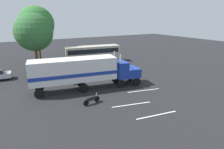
{
  "coord_description": "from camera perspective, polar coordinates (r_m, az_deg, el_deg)",
  "views": [
    {
      "loc": [
        -13.25,
        -20.75,
        9.04
      ],
      "look_at": [
        -1.37,
        0.07,
        1.6
      ],
      "focal_mm": 29.89,
      "sensor_mm": 36.0,
      "label": 1
    }
  ],
  "objects": [
    {
      "name": "person_bystander",
      "position": [
        26.23,
        -11.47,
        -1.2
      ],
      "size": [
        0.35,
        0.47,
        1.63
      ],
      "color": "#2D3347",
      "rests_on": "ground_plane"
    },
    {
      "name": "tree_center",
      "position": [
        31.34,
        -22.8,
        11.8
      ],
      "size": [
        5.71,
        5.71,
        9.65
      ],
      "color": "brown",
      "rests_on": "ground_plane"
    },
    {
      "name": "tree_left",
      "position": [
        40.79,
        -22.1,
        14.17
      ],
      "size": [
        6.82,
        6.82,
        11.14
      ],
      "color": "brown",
      "rests_on": "ground_plane"
    },
    {
      "name": "ground_plane",
      "position": [
        26.23,
        2.67,
        -2.94
      ],
      "size": [
        120.0,
        120.0,
        0.0
      ],
      "primitive_type": "plane",
      "color": "#232326"
    },
    {
      "name": "lane_stripe_near",
      "position": [
        24.3,
        9.69,
        -4.84
      ],
      "size": [
        4.33,
        1.11,
        0.01
      ],
      "primitive_type": "cube",
      "rotation": [
        0.0,
        0.0,
        -0.22
      ],
      "color": "silver",
      "rests_on": "ground_plane"
    },
    {
      "name": "semi_truck",
      "position": [
        23.85,
        -8.94,
        1.18
      ],
      "size": [
        14.38,
        4.99,
        4.5
      ],
      "color": "#193399",
      "rests_on": "ground_plane"
    },
    {
      "name": "lane_stripe_mid",
      "position": [
        20.4,
        5.95,
        -9.13
      ],
      "size": [
        4.33,
        1.12,
        0.01
      ],
      "primitive_type": "cube",
      "rotation": [
        0.0,
        0.0,
        -0.22
      ],
      "color": "silver",
      "rests_on": "ground_plane"
    },
    {
      "name": "motorcycle",
      "position": [
        20.43,
        -6.24,
        -7.63
      ],
      "size": [
        2.08,
        0.54,
        1.12
      ],
      "color": "black",
      "rests_on": "ground_plane"
    },
    {
      "name": "lane_stripe_far",
      "position": [
        18.81,
        13.5,
        -11.98
      ],
      "size": [
        4.37,
        0.84,
        0.01
      ],
      "primitive_type": "cube",
      "rotation": [
        0.0,
        0.0,
        -0.16
      ],
      "color": "silver",
      "rests_on": "ground_plane"
    },
    {
      "name": "parked_bus",
      "position": [
        38.41,
        -5.99,
        6.69
      ],
      "size": [
        11.24,
        4.02,
        3.4
      ],
      "color": "#BFB29E",
      "rests_on": "ground_plane"
    }
  ]
}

